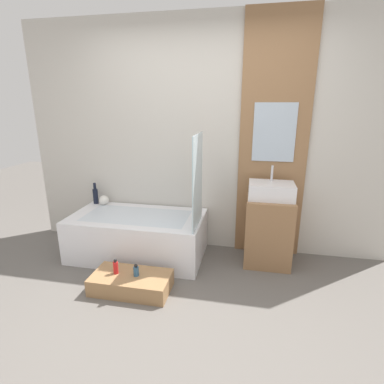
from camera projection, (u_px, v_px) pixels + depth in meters
name	position (u px, v px, depth m)	size (l,w,h in m)	color
ground_plane	(168.00, 335.00, 2.27)	(12.00, 12.00, 0.00)	#605B56
wall_tiled_back	(203.00, 139.00, 3.39)	(4.20, 0.06, 2.60)	beige
wall_wood_accent	(273.00, 141.00, 3.19)	(0.72, 0.04, 2.60)	#8E6642
bathtub	(138.00, 235.00, 3.40)	(1.48, 0.78, 0.48)	white
glass_shower_screen	(197.00, 181.00, 2.95)	(0.01, 0.49, 0.93)	silver
wooden_step_bench	(131.00, 282.00, 2.80)	(0.73, 0.37, 0.16)	#997047
vanity_cabinet	(268.00, 231.00, 3.23)	(0.49, 0.46, 0.74)	#8E6642
sink	(271.00, 191.00, 3.10)	(0.46, 0.33, 0.33)	white
vase_tall_dark	(96.00, 195.00, 3.72)	(0.06, 0.06, 0.26)	black
vase_round_light	(104.00, 200.00, 3.68)	(0.12, 0.12, 0.12)	silver
bottle_soap_primary	(116.00, 267.00, 2.78)	(0.05, 0.05, 0.14)	red
bottle_soap_secondary	(136.00, 271.00, 2.75)	(0.05, 0.05, 0.11)	#2D567A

